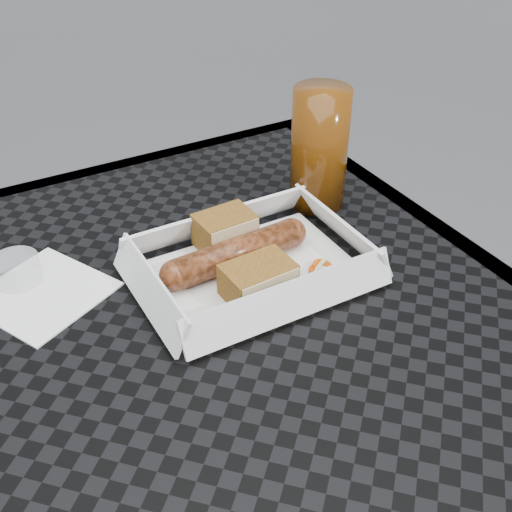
# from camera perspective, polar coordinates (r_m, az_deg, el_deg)

# --- Properties ---
(patio_table) EXTENTS (0.80, 0.80, 0.74)m
(patio_table) POSITION_cam_1_polar(r_m,az_deg,el_deg) (0.67, -8.27, -13.61)
(patio_table) COLOR black
(patio_table) RESTS_ON ground
(food_tray) EXTENTS (0.22, 0.15, 0.00)m
(food_tray) POSITION_cam_1_polar(r_m,az_deg,el_deg) (0.71, -0.40, -1.43)
(food_tray) COLOR white
(food_tray) RESTS_ON patio_table
(bratwurst) EXTENTS (0.18, 0.04, 0.03)m
(bratwurst) POSITION_cam_1_polar(r_m,az_deg,el_deg) (0.70, -1.80, 0.26)
(bratwurst) COLOR brown
(bratwurst) RESTS_ON food_tray
(bread_near) EXTENTS (0.07, 0.05, 0.04)m
(bread_near) POSITION_cam_1_polar(r_m,az_deg,el_deg) (0.73, -2.78, 2.29)
(bread_near) COLOR brown
(bread_near) RESTS_ON food_tray
(bread_far) EXTENTS (0.07, 0.05, 0.04)m
(bread_far) POSITION_cam_1_polar(r_m,az_deg,el_deg) (0.66, 0.19, -2.12)
(bread_far) COLOR brown
(bread_far) RESTS_ON food_tray
(veg_garnish) EXTENTS (0.03, 0.03, 0.00)m
(veg_garnish) POSITION_cam_1_polar(r_m,az_deg,el_deg) (0.70, 5.76, -1.73)
(veg_garnish) COLOR #D44909
(veg_garnish) RESTS_ON food_tray
(napkin) EXTENTS (0.16, 0.16, 0.00)m
(napkin) POSITION_cam_1_polar(r_m,az_deg,el_deg) (0.71, -18.41, -3.18)
(napkin) COLOR white
(napkin) RESTS_ON patio_table
(condiment_cup_empty) EXTENTS (0.05, 0.05, 0.03)m
(condiment_cup_empty) POSITION_cam_1_polar(r_m,az_deg,el_deg) (0.73, -20.48, -1.19)
(condiment_cup_empty) COLOR silver
(condiment_cup_empty) RESTS_ON patio_table
(drink_glass) EXTENTS (0.07, 0.07, 0.15)m
(drink_glass) POSITION_cam_1_polar(r_m,az_deg,el_deg) (0.80, 5.66, 9.48)
(drink_glass) COLOR #512806
(drink_glass) RESTS_ON patio_table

